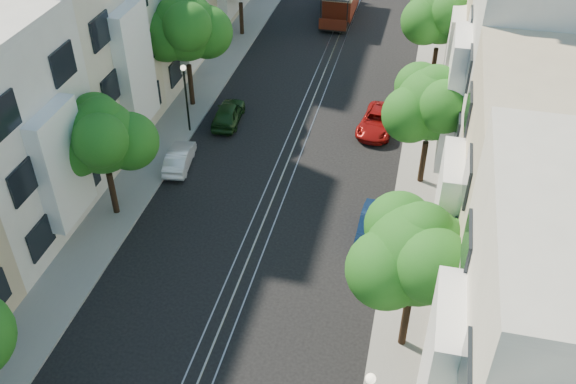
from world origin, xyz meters
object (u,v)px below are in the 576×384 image
Objects in this scene: parked_car_e_mid at (373,227)px; parked_car_e_far at (378,121)px; tree_w_c at (186,29)px; parked_car_w_mid at (179,158)px; tree_w_b at (102,139)px; lamp_west at (185,89)px; tree_e_b at (418,256)px; tree_e_d at (442,15)px; parked_car_w_far at (228,113)px; tree_e_c at (433,106)px.

parked_car_e_far is at bearing 97.82° from parked_car_e_mid.
tree_w_c reaches higher than parked_car_w_mid.
tree_w_b is 1.51× the size of lamp_west.
parked_car_w_mid is at bearing -76.54° from tree_w_c.
tree_e_b is 0.94× the size of tree_w_c.
parked_car_e_mid is at bearing 5.36° from tree_w_b.
tree_w_b reaches higher than parked_car_w_mid.
tree_e_b is 1.61× the size of parked_car_e_far.
tree_e_d is 1.65× the size of parked_car_e_far.
tree_e_b is 21.53m from tree_w_c.
lamp_west is at bearing -146.50° from tree_e_d.
tree_w_c is at bearing -84.37° from parked_car_w_mid.
lamp_west is at bearing 35.10° from parked_car_w_far.
tree_e_b is at bearing -69.53° from parked_car_e_mid.
parked_car_e_mid is at bearing 154.80° from parked_car_w_mid.
tree_w_b is at bearing -130.27° from tree_e_d.
tree_w_c reaches higher than tree_e_c.
tree_e_c reaches higher than tree_w_b.
tree_e_c is at bearing 178.53° from parked_car_w_mid.
tree_e_b is at bearing -90.00° from tree_e_d.
tree_e_d is at bearing 90.00° from tree_e_b.
tree_w_c reaches higher than parked_car_e_far.
tree_e_b is at bearing -90.00° from tree_e_c.
tree_w_c is at bearing 160.85° from tree_e_c.
lamp_west is 3.30m from parked_car_w_far.
tree_e_b is at bearing -19.15° from tree_w_b.
parked_car_w_far is at bearing 74.02° from tree_w_b.
tree_w_c is at bearing -157.38° from tree_e_d.
tree_w_c is at bearing -173.93° from parked_car_e_far.
tree_e_d is at bearing 49.73° from tree_w_b.
tree_e_c is 15.60m from tree_w_b.
parked_car_w_far is (-8.80, -1.16, 0.05)m from parked_car_e_far.
tree_w_b is at bearing -90.00° from tree_w_c.
parked_car_w_mid is 0.91× the size of parked_car_w_far.
tree_e_c is 13.56m from parked_car_w_mid.
tree_w_c reaches higher than tree_e_d.
tree_e_b is 1.03× the size of tree_e_c.
parked_car_e_mid is (11.57, -6.86, -2.25)m from lamp_west.
tree_e_b is 11.00m from tree_e_c.
lamp_west is (0.84, -2.98, -2.22)m from tree_w_c.
tree_e_b reaches higher than parked_car_e_mid.
parked_car_w_far reaches higher than parked_car_e_mid.
tree_w_c reaches higher than parked_car_e_mid.
parked_car_e_mid is at bearing -30.66° from lamp_west.
parked_car_e_far is (-2.86, 15.73, -4.16)m from tree_e_b.
lamp_west is 1.00× the size of parked_car_e_far.
tree_e_c reaches higher than parked_car_w_far.
tree_w_b is 13.04m from parked_car_e_mid.
lamp_west is (-13.56, 2.02, -1.75)m from tree_e_c.
parked_car_w_far is (-11.66, -7.43, -4.24)m from tree_e_d.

